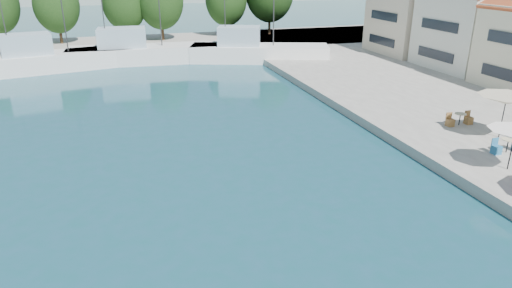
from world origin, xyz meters
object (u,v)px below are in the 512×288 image
object	(u,v)px
trawler_03	(143,53)
trawler_02	(50,60)
trawler_04	(256,52)
umbrella_cream	(506,100)

from	to	relation	value
trawler_03	trawler_02	bearing A→B (deg)	-167.71
trawler_03	trawler_04	bearing A→B (deg)	-10.62
trawler_02	trawler_04	world-z (taller)	same
trawler_04	umbrella_cream	xyz separation A→B (m)	(6.06, -28.80, 1.81)
trawler_04	umbrella_cream	world-z (taller)	trawler_04
trawler_04	umbrella_cream	distance (m)	29.49
trawler_02	trawler_04	xyz separation A→B (m)	(21.41, -1.60, 0.00)
trawler_02	trawler_03	distance (m)	9.48
trawler_04	umbrella_cream	bearing A→B (deg)	-58.88
trawler_03	umbrella_cream	xyz separation A→B (m)	(18.10, -31.84, 1.81)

